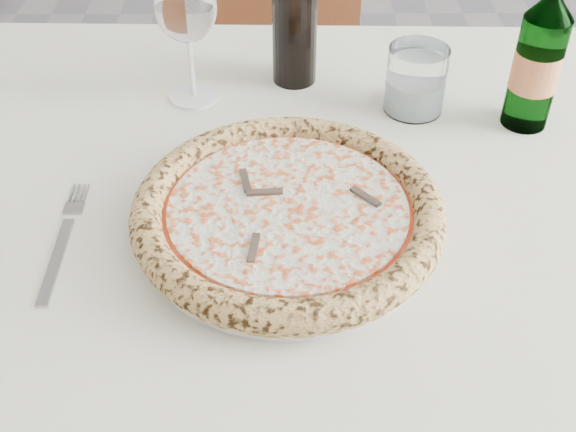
# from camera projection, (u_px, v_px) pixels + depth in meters

# --- Properties ---
(dining_table) EXTENTS (1.36, 0.83, 0.76)m
(dining_table) POSITION_uv_depth(u_px,v_px,m) (288.00, 233.00, 0.93)
(dining_table) COLOR brown
(dining_table) RESTS_ON floor
(chair_far) EXTENTS (0.45, 0.45, 0.93)m
(chair_far) POSITION_uv_depth(u_px,v_px,m) (269.00, 36.00, 1.62)
(chair_far) COLOR brown
(chair_far) RESTS_ON floor
(plate) EXTENTS (0.32, 0.32, 0.02)m
(plate) POSITION_uv_depth(u_px,v_px,m) (288.00, 224.00, 0.79)
(plate) COLOR white
(plate) RESTS_ON dining_table
(pizza) EXTENTS (0.34, 0.34, 0.04)m
(pizza) POSITION_uv_depth(u_px,v_px,m) (288.00, 211.00, 0.78)
(pizza) COLOR #F0CD88
(pizza) RESTS_ON plate
(fork) EXTENTS (0.02, 0.18, 0.00)m
(fork) POSITION_uv_depth(u_px,v_px,m) (62.00, 243.00, 0.77)
(fork) COLOR #A2A2A2
(fork) RESTS_ON dining_table
(wine_glass) EXTENTS (0.08, 0.08, 0.18)m
(wine_glass) POSITION_uv_depth(u_px,v_px,m) (186.00, 10.00, 0.92)
(wine_glass) COLOR white
(wine_glass) RESTS_ON dining_table
(tumbler) EXTENTS (0.08, 0.08, 0.09)m
(tumbler) POSITION_uv_depth(u_px,v_px,m) (415.00, 84.00, 0.95)
(tumbler) COLOR white
(tumbler) RESTS_ON dining_table
(beer_bottle) EXTENTS (0.06, 0.06, 0.23)m
(beer_bottle) POSITION_uv_depth(u_px,v_px,m) (538.00, 60.00, 0.89)
(beer_bottle) COLOR #27622A
(beer_bottle) RESTS_ON dining_table
(wine_bottle) EXTENTS (0.06, 0.06, 0.25)m
(wine_bottle) POSITION_uv_depth(u_px,v_px,m) (295.00, 8.00, 0.97)
(wine_bottle) COLOR black
(wine_bottle) RESTS_ON dining_table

